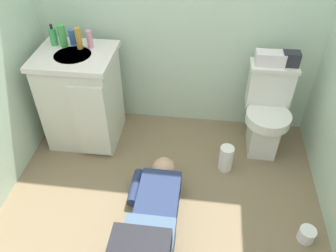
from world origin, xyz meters
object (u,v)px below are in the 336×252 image
object	(u,v)px
bottle_amber	(79,38)
paper_towel_roll	(226,158)
person_plumber	(152,219)
bottle_green	(62,36)
toiletry_bag	(291,59)
soap_dispenser	(53,37)
toilet_paper_roll	(307,235)
faucet	(78,39)
bottle_blue	(73,37)
tissue_box	(270,58)
toilet	(267,112)
vanity_cabinet	(82,97)
bottle_pink	(90,39)

from	to	relation	value
bottle_amber	paper_towel_roll	distance (m)	1.47
person_plumber	bottle_green	bearing A→B (deg)	129.05
toiletry_bag	soap_dispenser	xyz separation A→B (m)	(-1.81, -0.03, 0.08)
bottle_green	toilet_paper_roll	bearing A→B (deg)	-26.81
faucet	bottle_blue	distance (m)	0.05
person_plumber	tissue_box	xyz separation A→B (m)	(0.74, 1.08, 0.62)
bottle_blue	tissue_box	bearing A→B (deg)	0.21
paper_towel_roll	tissue_box	bearing A→B (deg)	58.12
tissue_box	bottle_blue	distance (m)	1.52
toilet	faucet	size ratio (longest dim) A/B	7.50
faucet	soap_dispenser	xyz separation A→B (m)	(-0.19, -0.02, 0.02)
bottle_blue	faucet	bearing A→B (deg)	-7.52
vanity_cabinet	toilet_paper_roll	distance (m)	1.97
toiletry_bag	bottle_pink	world-z (taller)	bottle_pink
bottle_green	paper_towel_roll	size ratio (longest dim) A/B	0.76
faucet	toilet	bearing A→B (deg)	-2.99
person_plumber	toiletry_bag	bearing A→B (deg)	50.72
faucet	bottle_amber	distance (m)	0.07
toilet	bottle_pink	distance (m)	1.51
toilet_paper_roll	bottle_pink	bearing A→B (deg)	150.23
bottle_amber	faucet	bearing A→B (deg)	115.34
soap_dispenser	bottle_green	world-z (taller)	bottle_green
soap_dispenser	bottle_amber	bearing A→B (deg)	-9.27
person_plumber	toiletry_bag	world-z (taller)	toiletry_bag
toiletry_bag	bottle_green	xyz separation A→B (m)	(-1.73, -0.05, 0.10)
toiletry_bag	bottle_blue	bearing A→B (deg)	-179.80
bottle_green	bottle_blue	xyz separation A→B (m)	(0.06, 0.04, -0.03)
tissue_box	bottle_blue	world-z (taller)	bottle_blue
bottle_amber	tissue_box	bearing A→B (deg)	2.64
vanity_cabinet	toiletry_bag	size ratio (longest dim) A/B	6.61
bottle_green	bottle_amber	bearing A→B (deg)	-7.96
vanity_cabinet	soap_dispenser	distance (m)	0.52
bottle_amber	paper_towel_roll	bearing A→B (deg)	-16.10
toilet	toiletry_bag	size ratio (longest dim) A/B	6.05
vanity_cabinet	bottle_pink	world-z (taller)	bottle_pink
faucet	bottle_pink	world-z (taller)	bottle_pink
person_plumber	faucet	bearing A→B (deg)	124.36
bottle_amber	toilet_paper_roll	distance (m)	2.13
bottle_green	tissue_box	bearing A→B (deg)	1.75
faucet	bottle_amber	size ratio (longest dim) A/B	0.61
faucet	bottle_pink	distance (m)	0.11
toilet	faucet	xyz separation A→B (m)	(-1.52, 0.08, 0.50)
vanity_cabinet	bottle_green	xyz separation A→B (m)	(-0.11, 0.11, 0.49)
toiletry_bag	paper_towel_roll	bearing A→B (deg)	-134.65
faucet	toilet_paper_roll	world-z (taller)	faucet
vanity_cabinet	soap_dispenser	world-z (taller)	soap_dispenser
bottle_blue	bottle_pink	bearing A→B (deg)	-14.78
person_plumber	paper_towel_roll	xyz separation A→B (m)	(0.48, 0.67, -0.06)
vanity_cabinet	tissue_box	world-z (taller)	tissue_box
bottle_pink	bottle_blue	bearing A→B (deg)	165.22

